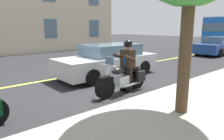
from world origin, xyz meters
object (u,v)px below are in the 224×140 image
rider_main (127,61)px  car_dark (109,61)px  motorcycle_main (124,79)px  car_silver (217,46)px

rider_main → car_dark: bearing=-114.7°
motorcycle_main → rider_main: bearing=-174.5°
motorcycle_main → rider_main: rider_main is taller
rider_main → car_dark: size_ratio=0.38×
car_silver → rider_main: bearing=9.9°
rider_main → car_dark: (-0.99, -2.14, -0.35)m
motorcycle_main → car_silver: 12.58m
car_silver → car_dark: 11.22m
motorcycle_main → car_silver: bearing=-170.2°
car_silver → motorcycle_main: bearing=9.8°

